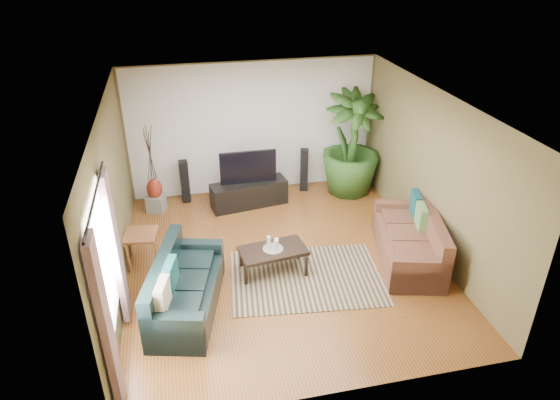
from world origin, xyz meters
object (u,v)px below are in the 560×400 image
object	(u,v)px
sofa_right	(409,237)
speaker_left	(185,181)
vase	(154,189)
sofa_left	(186,285)
potted_plant	(351,144)
coffee_table	(273,260)
side_table	(142,248)
speaker_right	(304,170)
pedestal	(156,203)
tv_stand	(249,194)
television	(248,167)

from	to	relation	value
sofa_right	speaker_left	size ratio (longest dim) A/B	2.22
vase	sofa_left	bearing A→B (deg)	-81.92
potted_plant	sofa_left	bearing A→B (deg)	-138.74
sofa_left	coffee_table	size ratio (longest dim) A/B	1.81
sofa_left	speaker_left	bearing A→B (deg)	11.74
side_table	speaker_right	bearing A→B (deg)	31.75
sofa_left	speaker_right	world-z (taller)	speaker_right
sofa_right	side_table	size ratio (longest dim) A/B	3.55
speaker_left	speaker_right	world-z (taller)	speaker_right
pedestal	vase	world-z (taller)	vase
sofa_left	pedestal	distance (m)	3.13
speaker_left	side_table	distance (m)	2.17
coffee_table	potted_plant	size ratio (longest dim) A/B	0.49
sofa_right	tv_stand	size ratio (longest dim) A/B	1.30
pedestal	speaker_left	bearing A→B (deg)	24.17
sofa_right	potted_plant	xyz separation A→B (m)	(-0.12, 2.57, 0.64)
coffee_table	speaker_right	xyz separation A→B (m)	(1.23, 2.73, 0.24)
coffee_table	vase	distance (m)	3.07
sofa_right	sofa_left	bearing A→B (deg)	-67.69
tv_stand	pedestal	bearing A→B (deg)	165.09
potted_plant	speaker_right	bearing A→B (deg)	162.52
sofa_right	tv_stand	bearing A→B (deg)	-122.53
sofa_left	coffee_table	bearing A→B (deg)	-51.36
speaker_right	vase	bearing A→B (deg)	-160.17
sofa_right	potted_plant	distance (m)	2.65
sofa_left	speaker_left	world-z (taller)	speaker_left
sofa_left	tv_stand	world-z (taller)	sofa_left
television	potted_plant	xyz separation A→B (m)	(2.13, 0.14, 0.24)
speaker_left	tv_stand	bearing A→B (deg)	-25.77
coffee_table	tv_stand	distance (m)	2.29
potted_plant	tv_stand	bearing A→B (deg)	-175.76
television	side_table	size ratio (longest dim) A/B	1.99
sofa_left	coffee_table	xyz separation A→B (m)	(1.38, 0.62, -0.21)
television	speaker_left	xyz separation A→B (m)	(-1.22, 0.42, -0.38)
speaker_left	speaker_right	bearing A→B (deg)	-5.95
speaker_right	vase	world-z (taller)	speaker_right
coffee_table	side_table	bearing A→B (deg)	153.11
television	pedestal	distance (m)	1.93
side_table	potted_plant	bearing A→B (deg)	22.69
vase	tv_stand	bearing A→B (deg)	-5.57
potted_plant	vase	world-z (taller)	potted_plant
sofa_right	speaker_left	bearing A→B (deg)	-114.95
sofa_left	television	bearing A→B (deg)	-10.72
sofa_left	side_table	bearing A→B (deg)	40.24
television	tv_stand	bearing A→B (deg)	-90.00
sofa_right	television	distance (m)	3.34
pedestal	sofa_right	bearing A→B (deg)	-32.61
vase	side_table	bearing A→B (deg)	-96.89
pedestal	side_table	size ratio (longest dim) A/B	0.59
tv_stand	television	bearing A→B (deg)	80.66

